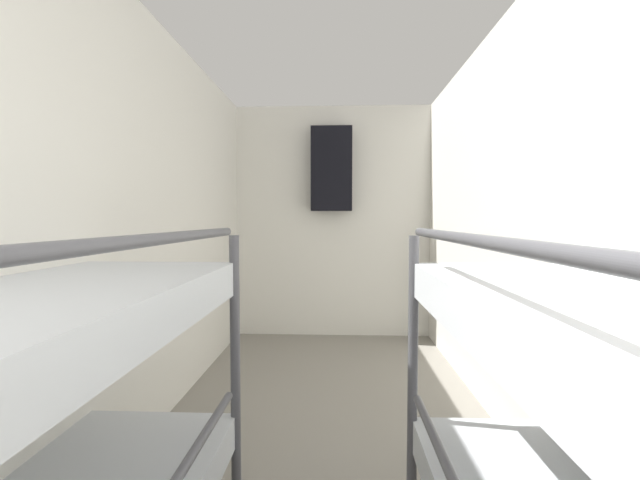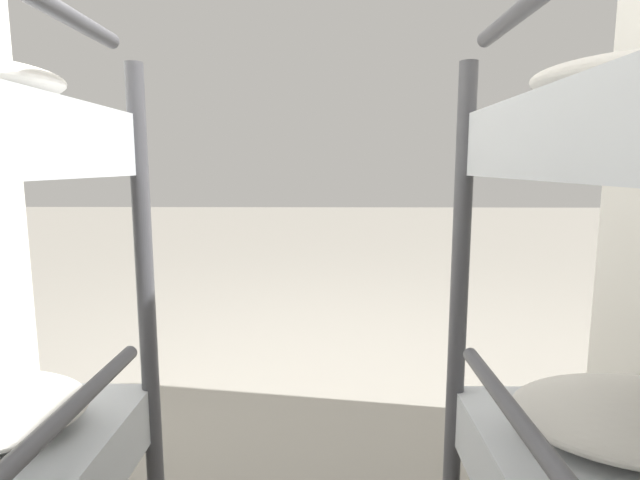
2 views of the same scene
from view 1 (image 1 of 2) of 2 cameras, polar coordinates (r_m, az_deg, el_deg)
The scene contains 4 objects.
wall_left at distance 2.42m, azimuth -26.27°, elevation 1.82°, with size 0.06×5.34×2.54m.
wall_right at distance 2.36m, azimuth 28.42°, elevation 1.76°, with size 0.06×5.34×2.54m.
wall_back at distance 4.76m, azimuth 1.70°, elevation 2.45°, with size 2.25×0.06×2.54m.
hanging_coat at distance 4.64m, azimuth 1.54°, elevation 9.46°, with size 0.44×0.12×0.90m.
Camera 1 is at (0.07, 0.49, 1.30)m, focal length 24.00 mm.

